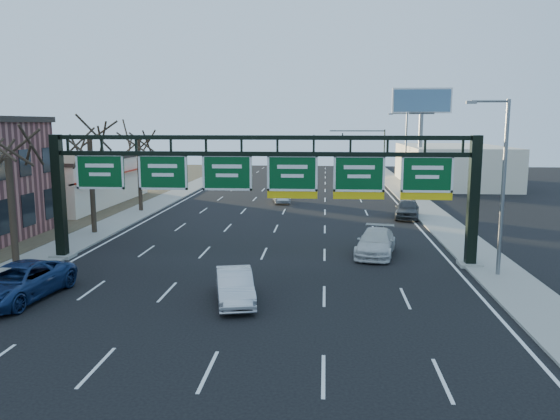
# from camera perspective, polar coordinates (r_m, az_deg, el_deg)

# --- Properties ---
(ground) EXTENTS (160.00, 160.00, 0.00)m
(ground) POSITION_cam_1_polar(r_m,az_deg,el_deg) (23.75, -4.42, -10.22)
(ground) COLOR black
(ground) RESTS_ON ground
(sidewalk_left) EXTENTS (3.00, 120.00, 0.12)m
(sidewalk_left) POSITION_cam_1_polar(r_m,az_deg,el_deg) (45.88, -16.34, -1.07)
(sidewalk_left) COLOR gray
(sidewalk_left) RESTS_ON ground
(sidewalk_right) EXTENTS (3.00, 120.00, 0.12)m
(sidewalk_right) POSITION_cam_1_polar(r_m,az_deg,el_deg) (43.80, 16.74, -1.56)
(sidewalk_right) COLOR gray
(sidewalk_right) RESTS_ON ground
(lane_markings) EXTENTS (21.60, 120.00, 0.01)m
(lane_markings) POSITION_cam_1_polar(r_m,az_deg,el_deg) (43.00, -0.19, -1.44)
(lane_markings) COLOR white
(lane_markings) RESTS_ON ground
(sign_gantry) EXTENTS (24.60, 1.20, 7.20)m
(sign_gantry) POSITION_cam_1_polar(r_m,az_deg,el_deg) (30.49, -1.84, 3.03)
(sign_gantry) COLOR black
(sign_gantry) RESTS_ON ground
(cream_strip) EXTENTS (10.90, 18.40, 4.70)m
(cream_strip) POSITION_cam_1_polar(r_m,az_deg,el_deg) (57.22, -21.35, 2.94)
(cream_strip) COLOR beige
(cream_strip) RESTS_ON ground
(building_right_distant) EXTENTS (12.00, 20.00, 5.00)m
(building_right_distant) POSITION_cam_1_polar(r_m,az_deg,el_deg) (74.15, 17.53, 4.50)
(building_right_distant) COLOR beige
(building_right_distant) RESTS_ON ground
(tree_gantry) EXTENTS (3.60, 3.60, 8.48)m
(tree_gantry) POSITION_cam_1_polar(r_m,az_deg,el_deg) (31.73, -26.67, 6.81)
(tree_gantry) COLOR #2C2218
(tree_gantry) RESTS_ON sidewalk_left
(tree_mid) EXTENTS (3.60, 3.60, 9.24)m
(tree_mid) POSITION_cam_1_polar(r_m,az_deg,el_deg) (40.60, -19.37, 8.58)
(tree_mid) COLOR #2C2218
(tree_mid) RESTS_ON sidewalk_left
(tree_far) EXTENTS (3.60, 3.60, 8.86)m
(tree_far) POSITION_cam_1_polar(r_m,az_deg,el_deg) (49.91, -14.65, 8.36)
(tree_far) COLOR #2C2218
(tree_far) RESTS_ON sidewalk_left
(streetlight_near) EXTENTS (2.15, 0.22, 9.00)m
(streetlight_near) POSITION_cam_1_polar(r_m,az_deg,el_deg) (29.60, 22.10, 3.07)
(streetlight_near) COLOR slate
(streetlight_near) RESTS_ON sidewalk_right
(streetlight_far) EXTENTS (2.15, 0.22, 9.00)m
(streetlight_far) POSITION_cam_1_polar(r_m,az_deg,el_deg) (62.81, 12.90, 6.31)
(streetlight_far) COLOR slate
(streetlight_far) RESTS_ON sidewalk_right
(billboard_right) EXTENTS (7.00, 0.50, 12.00)m
(billboard_right) POSITION_cam_1_polar(r_m,az_deg,el_deg) (68.07, 14.57, 9.80)
(billboard_right) COLOR slate
(billboard_right) RESTS_ON ground
(traffic_signal_mast) EXTENTS (10.16, 0.54, 7.00)m
(traffic_signal_mast) POSITION_cam_1_polar(r_m,az_deg,el_deg) (77.19, 6.31, 7.25)
(traffic_signal_mast) COLOR black
(traffic_signal_mast) RESTS_ON ground
(car_blue_suv) EXTENTS (3.34, 6.09, 1.62)m
(car_blue_suv) POSITION_cam_1_polar(r_m,az_deg,el_deg) (27.18, -25.70, -6.83)
(car_blue_suv) COLOR navy
(car_blue_suv) RESTS_ON ground
(car_silver_sedan) EXTENTS (2.51, 4.64, 1.45)m
(car_silver_sedan) POSITION_cam_1_polar(r_m,az_deg,el_deg) (24.35, -4.76, -7.93)
(car_silver_sedan) COLOR #BBBABF
(car_silver_sedan) RESTS_ON ground
(car_white_wagon) EXTENTS (3.07, 5.52, 1.51)m
(car_white_wagon) POSITION_cam_1_polar(r_m,az_deg,el_deg) (33.24, 9.98, -3.37)
(car_white_wagon) COLOR silver
(car_white_wagon) RESTS_ON ground
(car_grey_far) EXTENTS (2.69, 4.99, 1.61)m
(car_grey_far) POSITION_cam_1_polar(r_m,az_deg,el_deg) (46.60, 13.15, 0.14)
(car_grey_far) COLOR #3A3D3F
(car_grey_far) RESTS_ON ground
(car_silver_distant) EXTENTS (2.15, 4.31, 1.36)m
(car_silver_distant) POSITION_cam_1_polar(r_m,az_deg,el_deg) (54.38, 0.11, 1.49)
(car_silver_distant) COLOR #A0A0A4
(car_silver_distant) RESTS_ON ground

